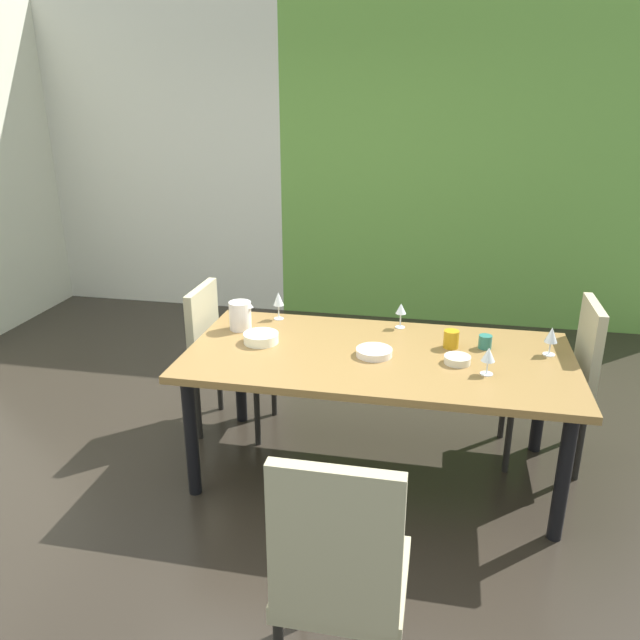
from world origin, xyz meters
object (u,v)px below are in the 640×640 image
(wine_glass_north, at_px, (401,310))
(serving_bowl_center, at_px, (261,338))
(chair_left_far, at_px, (223,351))
(wine_glass_near_window, at_px, (488,355))
(cup_near_shelf, at_px, (451,339))
(wine_glass_south, at_px, (551,336))
(serving_bowl_right, at_px, (374,352))
(cup_rear, at_px, (485,342))
(wine_glass_corner, at_px, (278,300))
(chair_right_far, at_px, (562,376))
(chair_head_near, at_px, (340,571))
(serving_bowl_left, at_px, (457,360))
(dining_table, at_px, (378,365))
(pitcher_east, at_px, (240,315))

(wine_glass_north, height_order, serving_bowl_center, wine_glass_north)
(chair_left_far, relative_size, wine_glass_near_window, 6.54)
(cup_near_shelf, bearing_deg, wine_glass_south, 0.18)
(serving_bowl_right, relative_size, cup_near_shelf, 1.96)
(wine_glass_north, height_order, cup_rear, wine_glass_north)
(wine_glass_corner, height_order, cup_near_shelf, wine_glass_corner)
(serving_bowl_center, distance_m, cup_near_shelf, 1.05)
(chair_right_far, height_order, serving_bowl_center, chair_right_far)
(chair_head_near, relative_size, serving_bowl_left, 7.49)
(wine_glass_near_window, bearing_deg, dining_table, 164.58)
(wine_glass_south, xyz_separation_m, serving_bowl_left, (-0.48, -0.21, -0.09))
(serving_bowl_center, bearing_deg, chair_head_near, -64.45)
(wine_glass_south, bearing_deg, chair_left_far, 175.11)
(dining_table, bearing_deg, cup_near_shelf, 22.87)
(chair_left_far, bearing_deg, cup_rear, 84.96)
(dining_table, xyz_separation_m, wine_glass_near_window, (0.56, -0.15, 0.17))
(wine_glass_south, xyz_separation_m, pitcher_east, (-1.73, 0.04, -0.02))
(cup_rear, bearing_deg, chair_head_near, -107.90)
(wine_glass_near_window, distance_m, wine_glass_north, 0.73)
(chair_left_far, relative_size, serving_bowl_left, 6.81)
(wine_glass_corner, bearing_deg, serving_bowl_center, -89.80)
(chair_left_far, height_order, pitcher_east, chair_left_far)
(chair_left_far, distance_m, wine_glass_north, 1.14)
(serving_bowl_right, xyz_separation_m, serving_bowl_center, (-0.64, 0.06, 0.01))
(wine_glass_near_window, height_order, serving_bowl_left, wine_glass_near_window)
(wine_glass_south, xyz_separation_m, wine_glass_corner, (-1.55, 0.25, 0.02))
(wine_glass_south, height_order, pitcher_east, pitcher_east)
(chair_head_near, xyz_separation_m, serving_bowl_center, (-0.70, 1.46, 0.20))
(chair_left_far, relative_size, chair_head_near, 0.91)
(chair_right_far, bearing_deg, wine_glass_near_window, 136.50)
(chair_head_near, xyz_separation_m, cup_rear, (0.52, 1.62, 0.21))
(chair_right_far, distance_m, wine_glass_corner, 1.70)
(dining_table, relative_size, serving_bowl_left, 15.04)
(wine_glass_south, distance_m, cup_near_shelf, 0.52)
(wine_glass_corner, relative_size, serving_bowl_center, 0.88)
(cup_rear, bearing_deg, wine_glass_south, -4.20)
(chair_right_far, relative_size, pitcher_east, 5.79)
(chair_left_far, bearing_deg, wine_glass_south, 85.11)
(wine_glass_near_window, xyz_separation_m, serving_bowl_left, (-0.14, 0.11, -0.08))
(wine_glass_south, bearing_deg, serving_bowl_right, -167.98)
(wine_glass_near_window, height_order, wine_glass_corner, wine_glass_corner)
(chair_left_far, bearing_deg, wine_glass_near_window, 72.99)
(wine_glass_north, distance_m, wine_glass_south, 0.85)
(dining_table, xyz_separation_m, cup_rear, (0.56, 0.19, 0.11))
(chair_right_far, distance_m, serving_bowl_right, 1.11)
(wine_glass_north, distance_m, cup_rear, 0.53)
(dining_table, relative_size, cup_near_shelf, 20.98)
(dining_table, xyz_separation_m, wine_glass_north, (0.08, 0.41, 0.18))
(cup_near_shelf, bearing_deg, serving_bowl_left, -80.58)
(chair_left_far, height_order, serving_bowl_right, chair_left_far)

